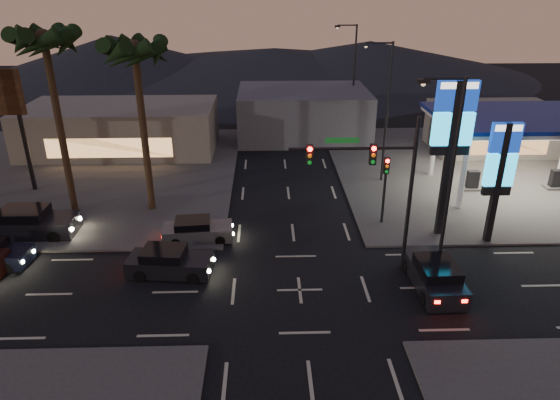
{
  "coord_description": "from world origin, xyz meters",
  "views": [
    {
      "loc": [
        -1.58,
        -20.25,
        13.77
      ],
      "look_at": [
        -0.83,
        4.02,
        3.0
      ],
      "focal_mm": 32.0,
      "sensor_mm": 36.0,
      "label": 1
    }
  ],
  "objects_px": {
    "car_lane_b_front": "(197,230)",
    "car_lane_b_mid": "(30,223)",
    "pylon_sign_tall": "(452,129)",
    "traffic_signal_mast": "(377,174)",
    "gas_station": "(527,121)",
    "pylon_sign_short": "(501,165)",
    "car_lane_a_front": "(169,262)",
    "suv_station": "(434,275)"
  },
  "relations": [
    {
      "from": "traffic_signal_mast",
      "to": "suv_station",
      "type": "bearing_deg",
      "value": -35.53
    },
    {
      "from": "car_lane_a_front",
      "to": "pylon_sign_tall",
      "type": "bearing_deg",
      "value": 14.17
    },
    {
      "from": "traffic_signal_mast",
      "to": "pylon_sign_short",
      "type": "bearing_deg",
      "value": 19.13
    },
    {
      "from": "car_lane_a_front",
      "to": "car_lane_b_front",
      "type": "height_order",
      "value": "car_lane_a_front"
    },
    {
      "from": "car_lane_a_front",
      "to": "gas_station",
      "type": "bearing_deg",
      "value": 24.55
    },
    {
      "from": "car_lane_a_front",
      "to": "car_lane_b_mid",
      "type": "xyz_separation_m",
      "value": [
        -8.78,
        4.43,
        0.13
      ]
    },
    {
      "from": "car_lane_b_mid",
      "to": "suv_station",
      "type": "height_order",
      "value": "car_lane_b_mid"
    },
    {
      "from": "car_lane_b_front",
      "to": "suv_station",
      "type": "height_order",
      "value": "suv_station"
    },
    {
      "from": "car_lane_b_front",
      "to": "suv_station",
      "type": "distance_m",
      "value": 13.14
    },
    {
      "from": "pylon_sign_short",
      "to": "car_lane_b_mid",
      "type": "xyz_separation_m",
      "value": [
        -26.32,
        1.63,
        -3.87
      ]
    },
    {
      "from": "pylon_sign_tall",
      "to": "traffic_signal_mast",
      "type": "height_order",
      "value": "pylon_sign_tall"
    },
    {
      "from": "pylon_sign_short",
      "to": "car_lane_b_front",
      "type": "xyz_separation_m",
      "value": [
        -16.56,
        0.75,
        -4.05
      ]
    },
    {
      "from": "traffic_signal_mast",
      "to": "car_lane_b_mid",
      "type": "relative_size",
      "value": 1.53
    },
    {
      "from": "gas_station",
      "to": "suv_station",
      "type": "height_order",
      "value": "gas_station"
    },
    {
      "from": "pylon_sign_tall",
      "to": "car_lane_a_front",
      "type": "bearing_deg",
      "value": -165.83
    },
    {
      "from": "traffic_signal_mast",
      "to": "suv_station",
      "type": "distance_m",
      "value": 5.64
    },
    {
      "from": "pylon_sign_short",
      "to": "car_lane_b_mid",
      "type": "relative_size",
      "value": 1.34
    },
    {
      "from": "car_lane_b_front",
      "to": "gas_station",
      "type": "bearing_deg",
      "value": 17.39
    },
    {
      "from": "suv_station",
      "to": "pylon_sign_tall",
      "type": "bearing_deg",
      "value": 69.94
    },
    {
      "from": "pylon_sign_short",
      "to": "traffic_signal_mast",
      "type": "relative_size",
      "value": 0.88
    },
    {
      "from": "car_lane_b_front",
      "to": "suv_station",
      "type": "xyz_separation_m",
      "value": [
        12.06,
        -5.22,
        0.09
      ]
    },
    {
      "from": "car_lane_b_mid",
      "to": "suv_station",
      "type": "distance_m",
      "value": 22.66
    },
    {
      "from": "car_lane_b_front",
      "to": "car_lane_b_mid",
      "type": "bearing_deg",
      "value": 174.83
    },
    {
      "from": "car_lane_b_front",
      "to": "car_lane_b_mid",
      "type": "height_order",
      "value": "car_lane_b_mid"
    },
    {
      "from": "traffic_signal_mast",
      "to": "suv_station",
      "type": "xyz_separation_m",
      "value": [
        2.74,
        -1.96,
        -4.53
      ]
    },
    {
      "from": "car_lane_b_front",
      "to": "car_lane_a_front",
      "type": "bearing_deg",
      "value": -105.45
    },
    {
      "from": "gas_station",
      "to": "suv_station",
      "type": "bearing_deg",
      "value": -128.43
    },
    {
      "from": "car_lane_a_front",
      "to": "car_lane_b_mid",
      "type": "height_order",
      "value": "car_lane_b_mid"
    },
    {
      "from": "pylon_sign_short",
      "to": "car_lane_b_front",
      "type": "height_order",
      "value": "pylon_sign_short"
    },
    {
      "from": "pylon_sign_short",
      "to": "suv_station",
      "type": "relative_size",
      "value": 1.53
    },
    {
      "from": "gas_station",
      "to": "traffic_signal_mast",
      "type": "distance_m",
      "value": 15.82
    },
    {
      "from": "gas_station",
      "to": "pylon_sign_tall",
      "type": "height_order",
      "value": "pylon_sign_tall"
    },
    {
      "from": "pylon_sign_short",
      "to": "traffic_signal_mast",
      "type": "bearing_deg",
      "value": -160.87
    },
    {
      "from": "gas_station",
      "to": "suv_station",
      "type": "xyz_separation_m",
      "value": [
        -9.5,
        -11.97,
        -4.38
      ]
    },
    {
      "from": "pylon_sign_tall",
      "to": "car_lane_b_mid",
      "type": "xyz_separation_m",
      "value": [
        -23.82,
        0.63,
        -5.61
      ]
    },
    {
      "from": "car_lane_a_front",
      "to": "car_lane_b_mid",
      "type": "distance_m",
      "value": 9.83
    },
    {
      "from": "car_lane_a_front",
      "to": "suv_station",
      "type": "bearing_deg",
      "value": -7.32
    },
    {
      "from": "traffic_signal_mast",
      "to": "gas_station",
      "type": "bearing_deg",
      "value": 39.28
    },
    {
      "from": "gas_station",
      "to": "pylon_sign_short",
      "type": "height_order",
      "value": "pylon_sign_short"
    },
    {
      "from": "pylon_sign_tall",
      "to": "pylon_sign_short",
      "type": "bearing_deg",
      "value": -21.8
    },
    {
      "from": "pylon_sign_tall",
      "to": "suv_station",
      "type": "height_order",
      "value": "pylon_sign_tall"
    },
    {
      "from": "pylon_sign_tall",
      "to": "car_lane_b_front",
      "type": "distance_m",
      "value": 15.21
    }
  ]
}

